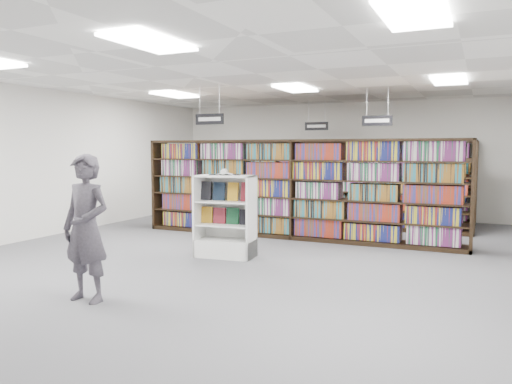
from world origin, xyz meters
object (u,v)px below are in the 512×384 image
at_px(endcap_display, 226,229).
at_px(shopper, 86,228).
at_px(open_book, 225,173).
at_px(bookshelf_row_near, 295,189).

bearing_deg(endcap_display, shopper, -102.70).
bearing_deg(open_book, bookshelf_row_near, 55.10).
bearing_deg(bookshelf_row_near, shopper, -99.16).
height_order(bookshelf_row_near, endcap_display, bookshelf_row_near).
height_order(bookshelf_row_near, open_book, bookshelf_row_near).
height_order(bookshelf_row_near, shopper, bookshelf_row_near).
distance_m(endcap_display, open_book, 1.00).
height_order(endcap_display, open_book, open_book).
distance_m(bookshelf_row_near, shopper, 5.31).
relative_size(bookshelf_row_near, shopper, 3.79).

